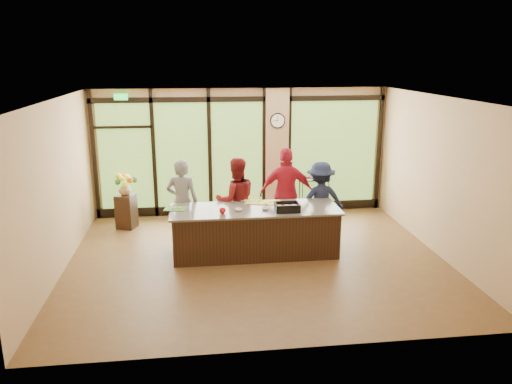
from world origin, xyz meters
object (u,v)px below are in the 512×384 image
object	(u,v)px
cook_left	(182,202)
cook_right	(320,201)
island_base	(255,232)
bar_cart	(314,190)
roasting_pan	(287,209)
flower_stand	(126,211)

from	to	relation	value
cook_left	cook_right	xyz separation A→B (m)	(2.83, -0.03, -0.06)
island_base	bar_cart	bearing A→B (deg)	54.59
cook_right	roasting_pan	size ratio (longest dim) A/B	3.64
cook_right	roasting_pan	world-z (taller)	cook_right
cook_right	flower_stand	bearing A→B (deg)	-20.25
flower_stand	island_base	bearing A→B (deg)	-16.24
island_base	cook_right	bearing A→B (deg)	26.16
roasting_pan	bar_cart	world-z (taller)	roasting_pan
cook_left	cook_right	distance (m)	2.83
island_base	flower_stand	distance (m)	3.24
cook_right	flower_stand	distance (m)	4.28
island_base	cook_left	bearing A→B (deg)	151.86
cook_right	flower_stand	world-z (taller)	cook_right
island_base	cook_left	distance (m)	1.63
bar_cart	roasting_pan	bearing A→B (deg)	-117.74
cook_right	bar_cart	size ratio (longest dim) A/B	1.71
cook_left	roasting_pan	size ratio (longest dim) A/B	3.92
cook_right	bar_cart	xyz separation A→B (m)	(0.29, 1.74, -0.24)
cook_left	bar_cart	distance (m)	3.57
cook_left	cook_right	world-z (taller)	cook_left
island_base	bar_cart	world-z (taller)	bar_cart
cook_right	cook_left	bearing A→B (deg)	-5.09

